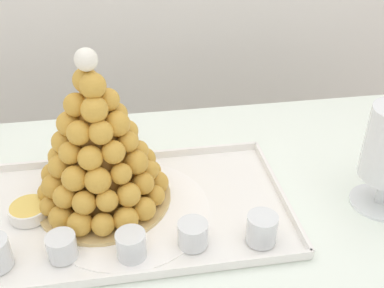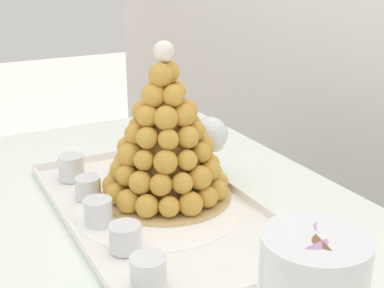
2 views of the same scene
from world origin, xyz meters
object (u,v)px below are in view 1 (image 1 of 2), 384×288
at_px(dessert_cup_mid_right, 193,235).
at_px(wine_glass, 81,128).
at_px(dessert_cup_right, 262,230).
at_px(serving_tray, 128,210).
at_px(croquembouche, 98,149).
at_px(dessert_cup_centre, 131,246).
at_px(dessert_cup_mid_left, 62,247).
at_px(creme_brulee_ramekin, 29,210).

bearing_deg(dessert_cup_mid_right, wine_glass, 125.55).
bearing_deg(dessert_cup_right, serving_tray, 152.41).
bearing_deg(dessert_cup_mid_right, serving_tray, 135.01).
relative_size(croquembouche, dessert_cup_centre, 6.11).
distance_m(serving_tray, dessert_cup_right, 0.27).
relative_size(dessert_cup_mid_left, wine_glass, 0.35).
height_order(croquembouche, dessert_cup_right, croquembouche).
bearing_deg(creme_brulee_ramekin, serving_tray, -3.91).
height_order(dessert_cup_centre, creme_brulee_ramekin, dessert_cup_centre).
height_order(croquembouche, dessert_cup_mid_right, croquembouche).
relative_size(dessert_cup_mid_right, creme_brulee_ramekin, 0.69).
bearing_deg(dessert_cup_mid_right, dessert_cup_right, -5.12).
relative_size(dessert_cup_right, wine_glass, 0.37).
bearing_deg(serving_tray, creme_brulee_ramekin, 176.09).
relative_size(dessert_cup_mid_left, creme_brulee_ramekin, 0.66).
xyz_separation_m(dessert_cup_centre, wine_glass, (-0.09, 0.30, 0.08)).
distance_m(dessert_cup_centre, dessert_cup_mid_right, 0.11).
bearing_deg(dessert_cup_mid_left, dessert_cup_right, -2.88).
xyz_separation_m(dessert_cup_right, creme_brulee_ramekin, (-0.43, 0.14, -0.01)).
height_order(dessert_cup_centre, dessert_cup_right, dessert_cup_right).
bearing_deg(dessert_cup_mid_left, dessert_cup_mid_right, -1.66).
distance_m(creme_brulee_ramekin, wine_glass, 0.21).
bearing_deg(dessert_cup_mid_right, dessert_cup_mid_left, 178.34).
bearing_deg(dessert_cup_right, creme_brulee_ramekin, 162.23).
xyz_separation_m(dessert_cup_mid_right, dessert_cup_right, (0.13, -0.01, 0.00)).
bearing_deg(dessert_cup_mid_left, dessert_cup_centre, -8.36).
bearing_deg(croquembouche, dessert_cup_centre, -73.30).
height_order(serving_tray, dessert_cup_right, dessert_cup_right).
bearing_deg(croquembouche, dessert_cup_right, -29.94).
distance_m(serving_tray, dessert_cup_mid_left, 0.16).
xyz_separation_m(dessert_cup_right, wine_glass, (-0.33, 0.30, 0.07)).
relative_size(dessert_cup_mid_left, dessert_cup_right, 0.93).
bearing_deg(croquembouche, dessert_cup_mid_right, -43.68).
height_order(croquembouche, wine_glass, croquembouche).
xyz_separation_m(croquembouche, dessert_cup_centre, (0.05, -0.17, -0.10)).
relative_size(serving_tray, creme_brulee_ramekin, 7.95).
xyz_separation_m(dessert_cup_mid_right, creme_brulee_ramekin, (-0.31, 0.13, -0.01)).
distance_m(croquembouche, dessert_cup_centre, 0.20).
height_order(croquembouche, dessert_cup_mid_left, croquembouche).
bearing_deg(creme_brulee_ramekin, dessert_cup_mid_right, -22.55).
distance_m(croquembouche, dessert_cup_mid_right, 0.25).
bearing_deg(dessert_cup_right, croquembouche, 150.06).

